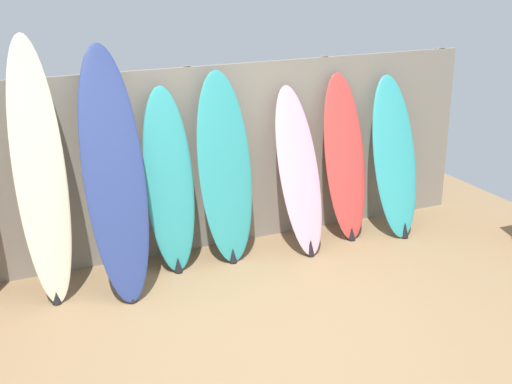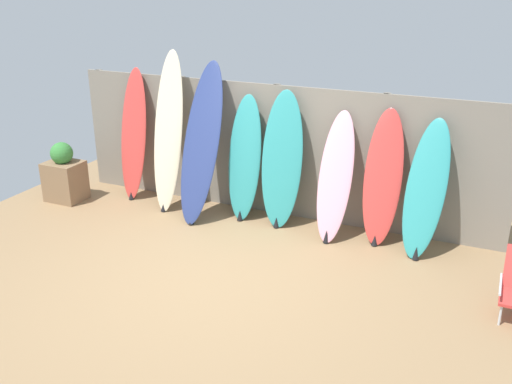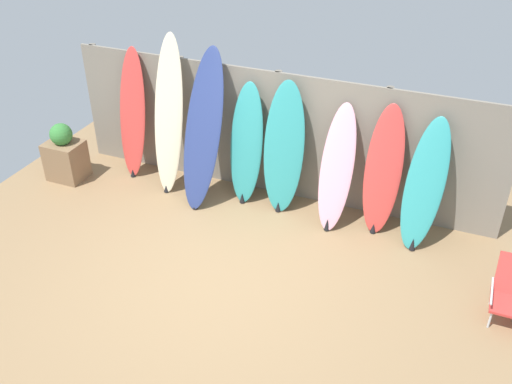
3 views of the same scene
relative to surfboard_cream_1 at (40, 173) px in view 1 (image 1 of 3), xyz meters
The scene contains 9 objects.
ground 2.42m from the surfboard_cream_1, 48.21° to the right, with size 7.68×7.68×0.00m, color #8E704C.
fence_back 1.50m from the surfboard_cream_1, 15.49° to the left, with size 6.08×0.11×1.80m.
surfboard_cream_1 is the anchor object (origin of this frame).
surfboard_navy_2 0.60m from the surfboard_cream_1, 10.96° to the right, with size 0.54×0.86×2.09m.
surfboard_teal_3 1.16m from the surfboard_cream_1, ahead, with size 0.47×0.42×1.68m.
surfboard_teal_4 1.68m from the surfboard_cream_1, ahead, with size 0.57×0.44×1.79m.
surfboard_pink_5 2.43m from the surfboard_cream_1, ahead, with size 0.43×0.66×1.58m.
surfboard_red_6 2.99m from the surfboard_cream_1, ahead, with size 0.48×0.48×1.66m.
surfboard_teal_7 3.52m from the surfboard_cream_1, ahead, with size 0.54×0.68×1.61m.
Camera 1 is at (-2.12, -4.18, 2.87)m, focal length 50.00 mm.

